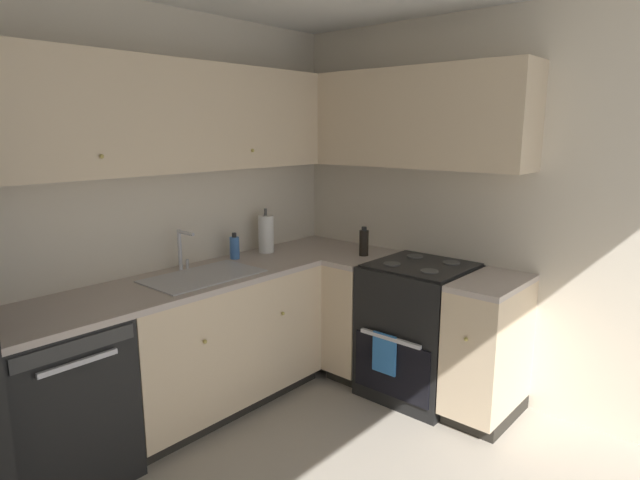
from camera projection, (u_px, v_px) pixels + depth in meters
wall_back at (117, 219)px, 3.09m from camera, size 3.51×0.05×2.47m
wall_right at (524, 215)px, 3.25m from camera, size 0.05×3.52×2.47m
dishwasher at (55, 402)px, 2.63m from camera, size 0.60×0.63×0.85m
lower_cabinets_back at (215, 342)px, 3.36m from camera, size 1.37×0.62×0.85m
countertop_back at (212, 276)px, 3.27m from camera, size 2.57×0.60×0.03m
lower_cabinets_right at (427, 335)px, 3.47m from camera, size 0.62×1.24×0.85m
countertop_right at (430, 271)px, 3.38m from camera, size 0.60×1.24×0.03m
oven_range at (419, 329)px, 3.52m from camera, size 0.68×0.62×1.03m
upper_cabinets_back at (167, 117)px, 3.04m from camera, size 2.25×0.34×0.63m
upper_cabinets_right at (398, 119)px, 3.52m from camera, size 0.32×1.79×0.63m
sink at (204, 283)px, 3.19m from camera, size 0.68×0.40×0.10m
faucet at (182, 247)px, 3.29m from camera, size 0.07×0.16×0.26m
soap_bottle at (235, 247)px, 3.61m from camera, size 0.07×0.07×0.18m
paper_towel_roll at (266, 234)px, 3.79m from camera, size 0.11×0.11×0.33m
oil_bottle at (364, 242)px, 3.69m from camera, size 0.07×0.07×0.20m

